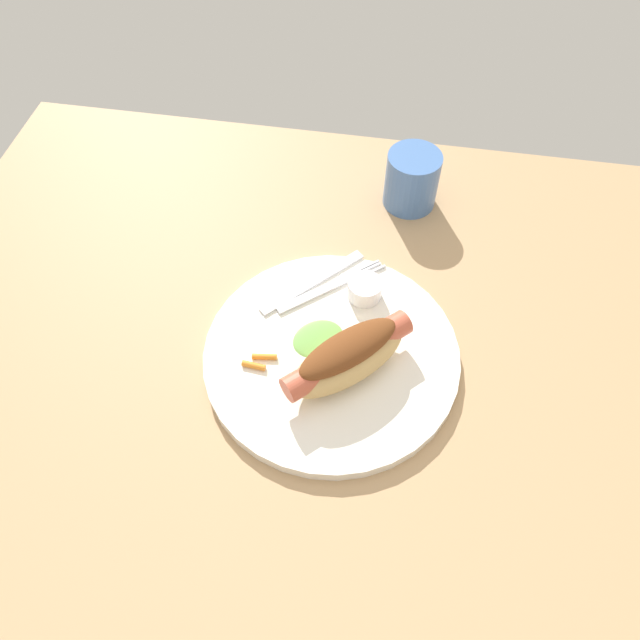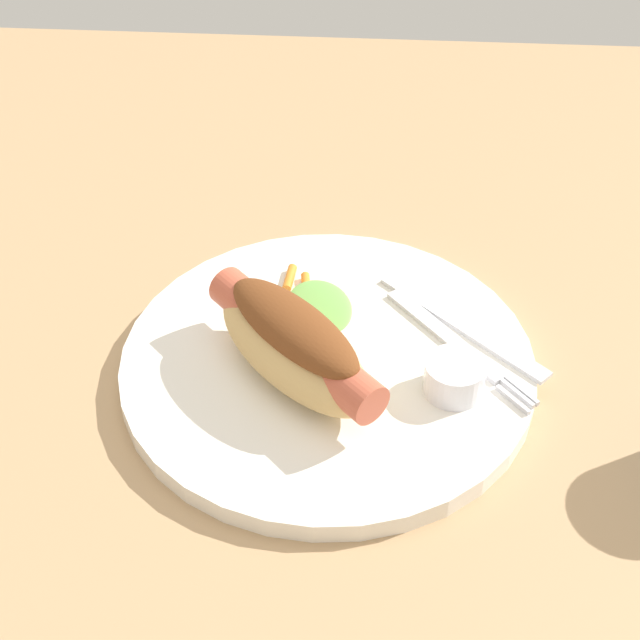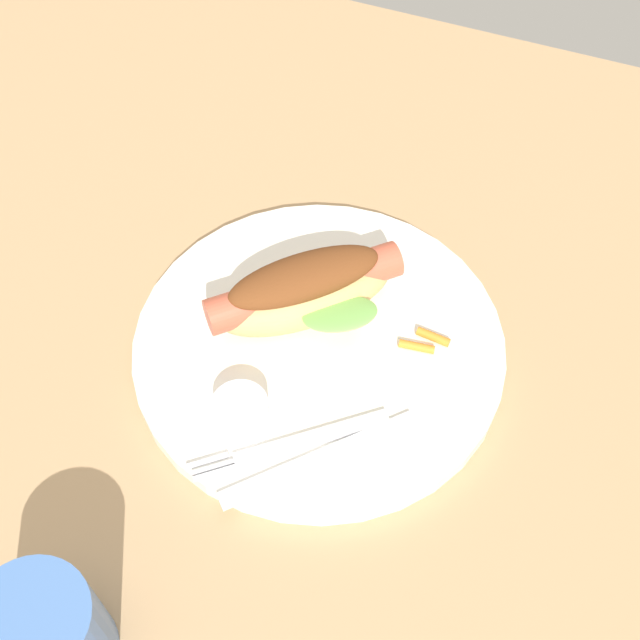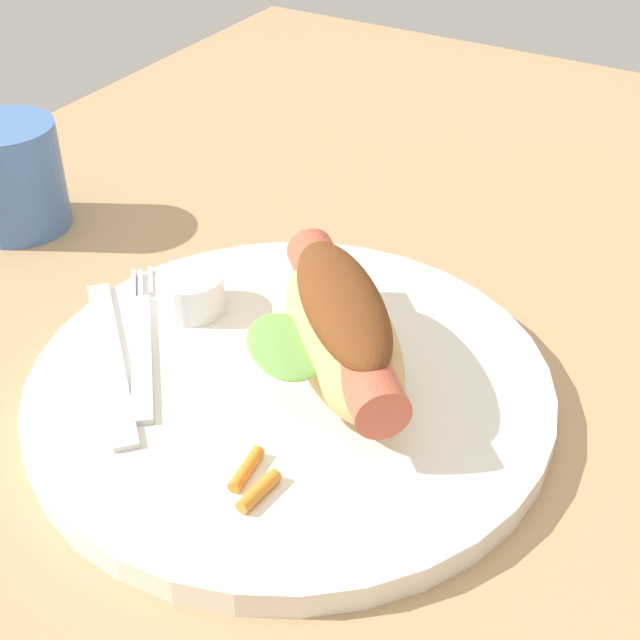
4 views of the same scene
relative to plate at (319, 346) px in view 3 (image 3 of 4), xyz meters
The scene contains 8 objects.
ground_plane 4.86cm from the plate, 37.04° to the right, with size 120.00×90.00×1.80cm, color tan.
plate is the anchor object (origin of this frame).
hot_dog 4.99cm from the plate, 46.80° to the right, with size 14.87×14.61×6.17cm.
sauce_ramekin 9.67cm from the plate, 73.13° to the left, with size 4.31×4.31×2.52cm, color white.
fork 9.64cm from the plate, 101.45° to the left, with size 12.52×10.78×0.40cm.
knife 10.79cm from the plate, 112.03° to the left, with size 15.87×1.40×0.36cm, color silver.
carrot_garnish 8.72cm from the plate, 160.36° to the right, with size 3.86×2.42×0.73cm.
drinking_cup 29.64cm from the plate, 76.47° to the left, with size 7.54×7.54×8.25cm, color #4770B2.
Camera 3 is at (-17.81, 38.02, 57.46)cm, focal length 46.43 mm.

